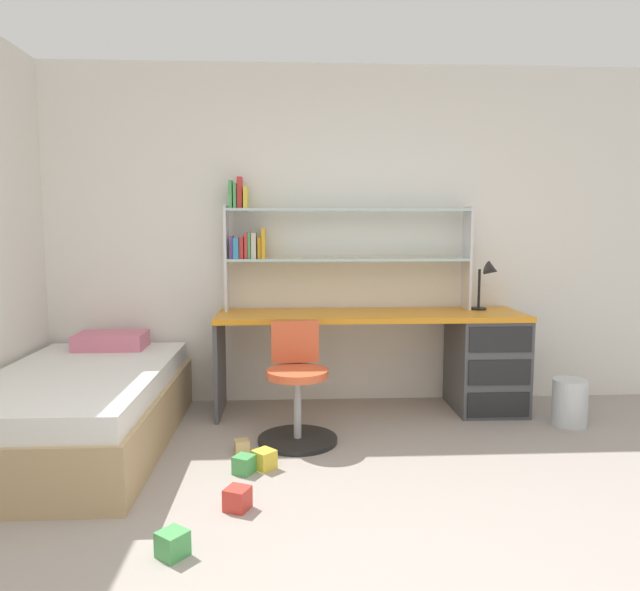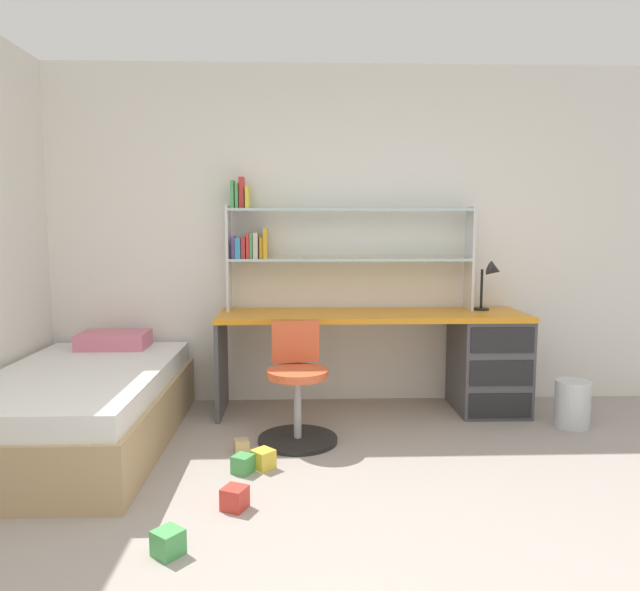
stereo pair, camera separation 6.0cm
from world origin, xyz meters
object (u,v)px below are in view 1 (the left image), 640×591
bookshelf_hutch (317,238)px  desk_lamp (489,278)px  waste_bin (570,402)px  toy_block_green_2 (173,544)px  bed_platform (80,409)px  toy_block_yellow_4 (264,459)px  desk (453,354)px  swivel_chair (297,396)px  toy_block_natural_3 (242,447)px  toy_block_red_0 (237,499)px  toy_block_green_5 (244,465)px

bookshelf_hutch → desk_lamp: bookshelf_hutch is taller
waste_bin → toy_block_green_2: 2.93m
bed_platform → toy_block_yellow_4: (1.18, -0.41, -0.19)m
desk → bed_platform: 2.66m
toy_block_green_2 → swivel_chair: bearing=68.0°
swivel_chair → toy_block_natural_3: (-0.35, -0.21, -0.26)m
desk_lamp → swivel_chair: desk_lamp is taller
desk → bookshelf_hutch: bookshelf_hutch is taller
toy_block_natural_3 → desk: bearing=27.9°
desk_lamp → swivel_chair: (-1.49, -0.69, -0.71)m
toy_block_red_0 → toy_block_natural_3: bearing=93.0°
bed_platform → toy_block_green_5: size_ratio=18.65×
toy_block_red_0 → swivel_chair: bearing=71.9°
toy_block_yellow_4 → toy_block_natural_3: bearing=122.0°
swivel_chair → toy_block_red_0: size_ratio=6.94×
waste_bin → toy_block_green_5: waste_bin is taller
toy_block_natural_3 → toy_block_yellow_4: size_ratio=0.78×
toy_block_natural_3 → toy_block_red_0: bearing=-87.0°
swivel_chair → bed_platform: bearing=-178.5°
toy_block_green_2 → bookshelf_hutch: bearing=71.6°
toy_block_yellow_4 → toy_block_green_5: toy_block_yellow_4 is taller
waste_bin → toy_block_green_5: bearing=-162.3°
toy_block_natural_3 → waste_bin: bearing=10.4°
toy_block_green_5 → toy_block_yellow_4: bearing=27.9°
toy_block_red_0 → bookshelf_hutch: bearing=74.7°
toy_block_green_2 → toy_block_green_5: bearing=74.3°
toy_block_natural_3 → toy_block_yellow_4: 0.28m
desk → toy_block_red_0: (-1.50, -1.55, -0.38)m
swivel_chair → toy_block_green_2: bearing=-112.0°
bookshelf_hutch → toy_block_yellow_4: (-0.36, -1.24, -1.26)m
toy_block_red_0 → toy_block_green_2: bearing=-120.3°
bookshelf_hutch → toy_block_natural_3: bearing=-117.0°
bed_platform → toy_block_red_0: 1.42m
desk → toy_block_green_5: bearing=-143.5°
desk_lamp → bed_platform: desk_lamp is taller
toy_block_red_0 → toy_block_green_2: size_ratio=1.00×
desk → toy_block_natural_3: bearing=-152.1°
desk_lamp → toy_block_green_5: desk_lamp is taller
desk → waste_bin: size_ratio=6.99×
desk → toy_block_green_5: 1.91m
desk_lamp → toy_block_green_2: (-2.03, -2.05, -0.96)m
bookshelf_hutch → toy_block_yellow_4: 1.81m
bookshelf_hutch → bed_platform: (-1.55, -0.83, -1.07)m
toy_block_red_0 → toy_block_green_2: (-0.24, -0.41, -0.00)m
toy_block_green_5 → bed_platform: bearing=156.1°
toy_block_red_0 → toy_block_natural_3: toy_block_red_0 is taller
toy_block_yellow_4 → toy_block_green_5: (-0.11, -0.06, -0.00)m
waste_bin → toy_block_green_2: bearing=-147.9°
bookshelf_hutch → waste_bin: bookshelf_hutch is taller
swivel_chair → waste_bin: swivel_chair is taller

